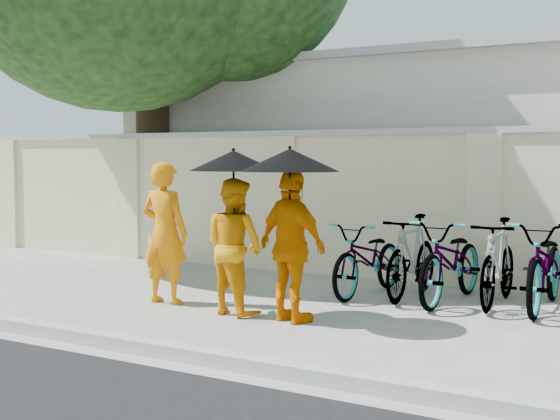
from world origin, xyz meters
The scene contains 14 objects.
ground centered at (0.00, 0.00, 0.00)m, with size 80.00×80.00×0.00m, color #AFAB9E.
kerb centered at (0.00, -1.70, 0.06)m, with size 40.00×0.16×0.12m, color #A3A3A3.
compound_wall centered at (1.00, 3.20, 1.00)m, with size 20.00×0.30×2.00m, color beige.
building_behind centered at (2.00, 7.00, 1.60)m, with size 14.00×6.00×3.20m, color silver.
monk_left centered at (-0.88, 0.20, 0.82)m, with size 0.60×0.39×1.64m, color orange.
monk_center centered at (0.16, 0.12, 0.74)m, with size 0.72×0.56×1.47m, color orange.
parasol_center centered at (0.21, 0.04, 1.66)m, with size 0.94×0.94×0.93m.
monk_right centered at (0.91, 0.07, 0.79)m, with size 0.92×0.38×1.58m, color #D46A00.
parasol_right centered at (0.93, -0.01, 1.67)m, with size 1.01×1.01×0.89m.
bike_0 centered at (0.93, 1.92, 0.45)m, with size 0.60×1.72×0.91m, color gray.
bike_1 centered at (1.44, 2.01, 0.50)m, with size 0.47×1.67×1.00m, color gray.
bike_2 centered at (1.96, 1.96, 0.49)m, with size 0.65×1.87×0.98m, color gray.
bike_3 centered at (2.48, 2.03, 0.50)m, with size 0.47×1.66×1.00m, color gray.
bike_4 centered at (2.99, 2.08, 0.50)m, with size 0.66×1.90×1.00m, color gray.
Camera 1 is at (4.93, -6.76, 1.71)m, focal length 50.00 mm.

